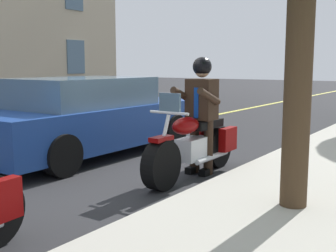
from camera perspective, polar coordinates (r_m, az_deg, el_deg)
ground_plane at (r=7.05m, az=-7.67°, el=-5.28°), size 80.00×80.00×0.00m
lane_center_stripe at (r=8.50m, az=-17.70°, el=-3.25°), size 60.00×0.16×0.01m
motorcycle_main at (r=6.29m, az=3.54°, el=-2.65°), size 2.21×0.60×1.26m
rider_main at (r=6.37m, az=4.43°, el=2.79°), size 0.62×0.55×1.74m
car_dark at (r=7.93m, az=-10.47°, el=1.21°), size 4.60×1.92×1.40m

